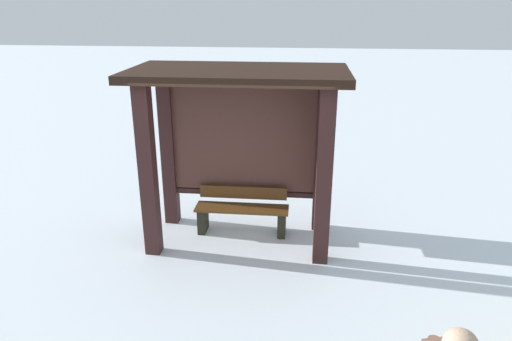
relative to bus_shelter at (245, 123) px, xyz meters
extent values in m
plane|color=white|center=(-0.07, -0.12, -1.80)|extent=(60.00, 60.00, 0.00)
cube|color=#351C1B|center=(-1.26, -0.63, -0.57)|extent=(0.21, 0.21, 2.46)
cube|color=#351C1B|center=(1.13, -0.63, -0.57)|extent=(0.21, 0.21, 2.46)
cube|color=#351C1B|center=(-1.26, 0.38, -0.57)|extent=(0.21, 0.21, 2.46)
cube|color=#351C1B|center=(1.13, 0.38, -0.57)|extent=(0.21, 0.21, 2.46)
cube|color=black|center=(-0.07, -0.12, 0.71)|extent=(2.97, 1.59, 0.11)
cube|color=#54322A|center=(-0.07, 0.38, -0.34)|extent=(2.18, 0.08, 1.67)
cube|color=#351C1B|center=(-0.07, 0.36, -1.24)|extent=(2.18, 0.06, 0.08)
cube|color=#54322A|center=(1.13, 0.05, -0.34)|extent=(0.08, 0.56, 1.67)
cube|color=#563415|center=(-0.07, 0.08, -1.39)|extent=(1.44, 0.37, 0.03)
cube|color=#563415|center=(-0.07, 0.25, -1.19)|extent=(1.37, 0.04, 0.20)
cube|color=black|center=(0.56, 0.08, -1.60)|extent=(0.12, 0.32, 0.40)
cube|color=black|center=(-0.69, 0.08, -1.60)|extent=(0.12, 0.32, 0.40)
camera|label=1|loc=(0.82, -6.38, 1.65)|focal=32.51mm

